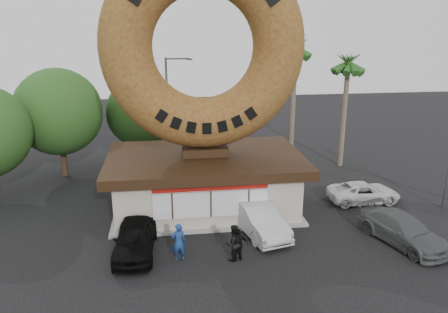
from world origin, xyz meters
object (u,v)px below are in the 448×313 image
donut_shop (205,180)px  street_lamp (169,104)px  person_center (233,243)px  giant_donut (203,47)px  person_right (238,244)px  car_grey (403,230)px  person_left (179,242)px  car_white (364,192)px  car_silver (257,218)px  car_black (135,237)px

donut_shop → street_lamp: (-1.86, 10.02, 2.72)m
street_lamp → person_center: size_ratio=4.51×
giant_donut → street_lamp: size_ratio=1.38×
donut_shop → person_right: donut_shop is taller
person_center → car_grey: bearing=160.9°
donut_shop → person_right: 6.27m
car_grey → person_left: bearing=162.6°
street_lamp → person_center: 16.69m
donut_shop → street_lamp: size_ratio=1.40×
person_right → car_white: 10.47m
car_silver → giant_donut: bearing=110.9°
street_lamp → car_black: size_ratio=1.73×
person_center → person_right: size_ratio=1.10×
person_center → car_grey: size_ratio=0.36×
donut_shop → car_black: bearing=-128.9°
donut_shop → car_silver: 4.31m
person_center → car_white: (8.99, 5.70, -0.28)m
person_center → car_silver: person_center is taller
person_right → street_lamp: bearing=-83.3°
street_lamp → car_grey: street_lamp is taller
car_white → donut_shop: bearing=88.1°
car_silver → car_grey: car_silver is taller
street_lamp → person_left: 16.16m
giant_donut → person_center: 10.43m
car_grey → donut_shop: bearing=130.9°
person_center → car_silver: 3.13m
person_center → car_black: bearing=-38.6°
person_center → person_left: bearing=-29.8°
car_white → person_left: bearing=115.4°
person_right → car_grey: person_right is taller
donut_shop → car_black: (-3.83, -4.75, -0.98)m
person_left → car_white: 12.69m
giant_donut → person_left: size_ratio=5.93×
giant_donut → car_white: (9.71, -0.39, -8.71)m
person_right → car_silver: bearing=-121.7°
car_silver → car_grey: 7.28m
giant_donut → person_center: giant_donut is taller
car_silver → car_white: (7.30, 3.07, -0.20)m
donut_shop → car_grey: (9.37, -5.58, -1.05)m
street_lamp → person_right: street_lamp is taller
street_lamp → person_left: street_lamp is taller
person_center → car_white: size_ratio=0.41×
person_left → car_black: (-2.05, 1.00, -0.14)m
person_center → car_black: person_center is taller
person_left → giant_donut: bearing=-112.3°
street_lamp → person_center: bearing=-80.9°
person_left → car_silver: bearing=-156.3°
street_lamp → car_silver: (4.27, -13.46, -3.68)m
giant_donut → car_silver: (2.41, -3.46, -8.51)m
street_lamp → person_right: 16.79m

